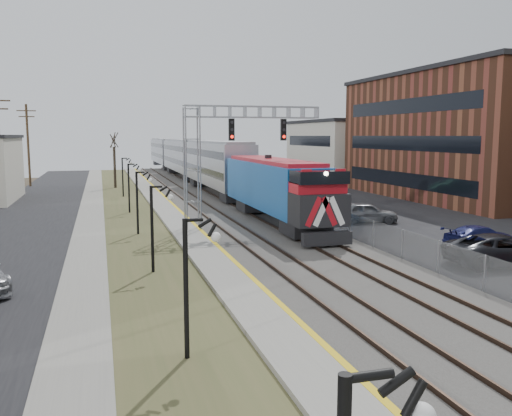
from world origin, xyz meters
name	(u,v)px	position (x,y,z in m)	size (l,w,h in m)	color
street_west	(25,223)	(-11.50, 35.00, 0.02)	(7.00, 120.00, 0.04)	black
sidewalk	(90,220)	(-7.00, 35.00, 0.04)	(2.00, 120.00, 0.08)	gray
grass_median	(132,218)	(-4.00, 35.00, 0.03)	(4.00, 120.00, 0.06)	#444A27
platform	(172,215)	(-1.00, 35.00, 0.12)	(2.00, 120.00, 0.24)	gray
ballast_bed	(235,213)	(4.00, 35.00, 0.10)	(8.00, 120.00, 0.20)	#595651
parking_lot	(371,209)	(16.00, 35.00, 0.02)	(16.00, 120.00, 0.04)	black
platform_edge	(183,213)	(-0.12, 35.00, 0.24)	(0.24, 120.00, 0.01)	gold
track_near	(210,212)	(2.00, 35.00, 0.28)	(1.58, 120.00, 0.15)	#2D2119
track_far	(253,210)	(5.50, 35.00, 0.28)	(1.58, 120.00, 0.15)	#2D2119
train	(192,161)	(5.50, 64.60, 2.92)	(3.00, 85.85, 5.33)	#124E99
signal_gantry	(218,146)	(1.22, 27.99, 5.59)	(9.00, 1.07, 8.15)	gray
lampposts	(152,229)	(-4.00, 18.29, 2.00)	(0.14, 62.14, 4.00)	black
fence	(285,203)	(8.20, 35.00, 0.80)	(0.04, 120.00, 1.60)	gray
bare_trees	(13,181)	(-12.66, 38.91, 2.70)	(12.30, 42.30, 5.95)	#382D23
car_lot_c	(502,251)	(12.23, 14.76, 0.75)	(2.50, 5.43, 1.51)	black
car_lot_d	(480,238)	(13.85, 18.40, 0.63)	(1.78, 4.37, 1.27)	#171B50
car_lot_e	(368,213)	(12.12, 28.20, 0.73)	(1.71, 4.26, 1.45)	slate
car_lot_f	(305,191)	(13.49, 43.95, 0.74)	(1.56, 4.47, 1.47)	#0C3F23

